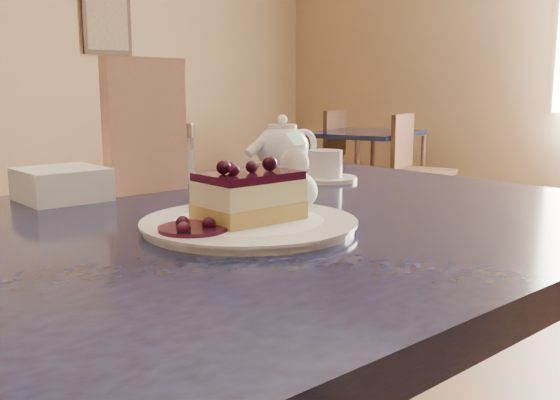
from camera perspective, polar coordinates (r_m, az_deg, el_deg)
main_table at (r=0.92m, az=-4.95°, el=-7.35°), size 1.39×0.98×0.83m
dessert_plate at (r=0.86m, az=-2.84°, el=-2.24°), size 0.29×0.29×0.01m
cheesecake_slice at (r=0.85m, az=-2.86°, el=0.32°), size 0.14×0.10×0.07m
whipped_cream at (r=0.92m, az=1.35°, el=0.86°), size 0.07×0.07×0.06m
berry_sauce at (r=0.80m, az=-7.95°, el=-2.62°), size 0.09×0.09×0.01m
tea_set at (r=1.40m, az=0.92°, el=4.36°), size 0.18×0.29×0.12m
menu_card at (r=1.17m, az=-12.21°, el=6.64°), size 0.16×0.04×0.24m
sugar_shaker at (r=1.26m, az=-9.32°, el=4.25°), size 0.07×0.07×0.12m
napkin_stack at (r=1.13m, az=-19.35°, el=1.38°), size 0.14×0.14×0.06m
bg_table_far_right at (r=5.27m, az=7.72°, el=-0.44°), size 1.10×1.64×1.09m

